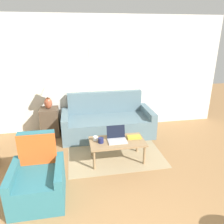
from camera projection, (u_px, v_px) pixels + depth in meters
wall_back at (87, 75)px, 4.99m from camera, size 6.46×0.06×2.60m
rug at (112, 146)px, 4.54m from camera, size 1.78×1.94×0.01m
couch at (107, 123)px, 5.00m from camera, size 2.02×0.88×0.92m
armchair at (38, 181)px, 3.05m from camera, size 0.71×0.73×0.90m
side_table at (50, 122)px, 4.90m from camera, size 0.39×0.39×0.64m
table_lamp at (47, 93)px, 4.67m from camera, size 0.30×0.30×0.55m
coffee_table at (117, 143)px, 3.93m from camera, size 0.99×0.54×0.39m
laptop at (117, 138)px, 3.92m from camera, size 0.33×0.30×0.24m
cup_navy at (101, 140)px, 3.84m from camera, size 0.10×0.10×0.09m
cup_yellow at (95, 138)px, 3.92m from camera, size 0.08×0.08×0.08m
book_red at (134, 137)px, 4.02m from camera, size 0.26×0.16×0.04m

